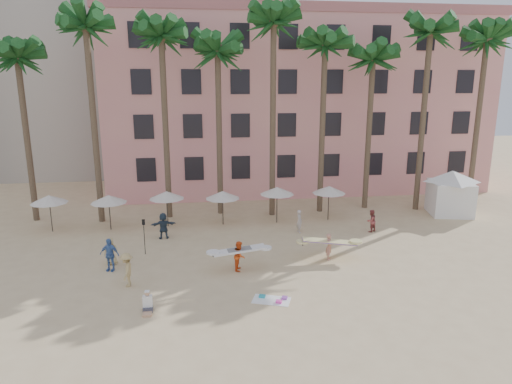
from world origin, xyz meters
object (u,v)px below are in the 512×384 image
at_px(cabana, 451,189).
at_px(carrier_white, 239,255).
at_px(pink_hotel, 293,104).
at_px(carrier_yellow, 329,244).

bearing_deg(cabana, carrier_white, -153.69).
distance_m(pink_hotel, carrier_white, 24.23).
height_order(pink_hotel, cabana, pink_hotel).
relative_size(cabana, carrier_white, 1.78).
height_order(cabana, carrier_white, cabana).
height_order(carrier_yellow, carrier_white, carrier_white).
bearing_deg(carrier_white, pink_hotel, 70.80).
distance_m(cabana, carrier_white, 19.63).
bearing_deg(pink_hotel, carrier_yellow, -95.99).
bearing_deg(carrier_yellow, pink_hotel, 84.01).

